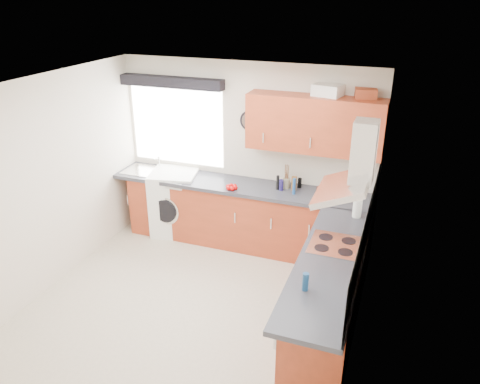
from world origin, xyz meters
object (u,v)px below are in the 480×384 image
at_px(oven, 332,285).
at_px(upper_cabinets, 314,124).
at_px(extractor_hood, 353,169).
at_px(washing_machine, 176,202).

bearing_deg(oven, upper_cabinets, 112.54).
bearing_deg(extractor_hood, upper_cabinets, 116.13).
bearing_deg(upper_cabinets, extractor_hood, -63.87).
height_order(extractor_hood, upper_cabinets, upper_cabinets).
relative_size(oven, upper_cabinets, 0.50).
height_order(upper_cabinets, washing_machine, upper_cabinets).
bearing_deg(washing_machine, extractor_hood, -37.26).
height_order(oven, upper_cabinets, upper_cabinets).
relative_size(extractor_hood, upper_cabinets, 0.46).
bearing_deg(washing_machine, oven, -38.14).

